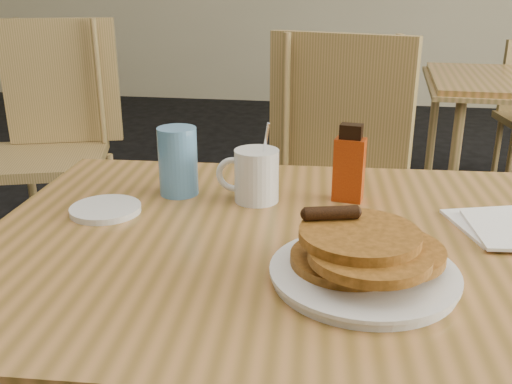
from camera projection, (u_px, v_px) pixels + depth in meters
main_table at (332, 260)px, 1.00m from camera, size 1.32×0.93×0.75m
chair_main_far at (335, 176)px, 1.73m from camera, size 0.59×0.60×1.02m
chair_wall_extra at (53, 125)px, 2.33m from camera, size 0.59×0.59×1.03m
pancake_plate at (364, 261)px, 0.83m from camera, size 0.28×0.28×0.10m
coffee_mug at (255, 175)px, 1.13m from camera, size 0.13×0.09×0.17m
syrup_bottle at (349, 166)px, 1.13m from camera, size 0.06×0.05×0.16m
napkin_stack at (512, 228)px, 1.01m from camera, size 0.22×0.23×0.01m
blue_tumbler at (178, 161)px, 1.17m from camera, size 0.09×0.09×0.14m
side_saucer at (106, 209)px, 1.09m from camera, size 0.16×0.16×0.01m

